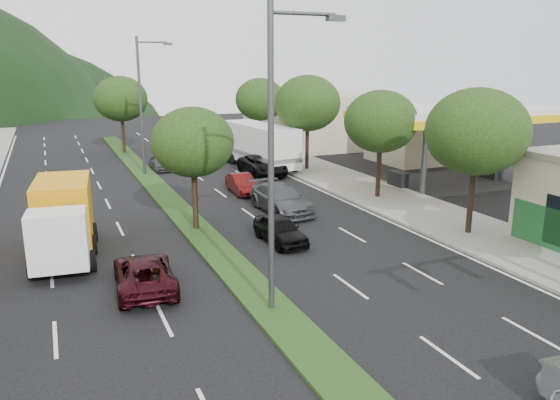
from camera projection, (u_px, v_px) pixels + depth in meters
name	position (u px, v px, depth m)	size (l,w,h in m)	color
sidewalk_right	(344.00, 181.00, 38.39)	(5.00, 90.00, 0.15)	gray
median	(158.00, 188.00, 36.30)	(1.60, 56.00, 0.12)	#203E16
gas_canopy	(452.00, 116.00, 37.08)	(12.20, 8.20, 5.25)	silver
bldg_right_far	(313.00, 117.00, 57.39)	(10.00, 16.00, 5.20)	#C0B299
tree_r_b	(477.00, 132.00, 25.40)	(4.80, 4.80, 6.94)	black
tree_r_c	(381.00, 122.00, 32.60)	(4.40, 4.40, 6.48)	black
tree_r_d	(308.00, 103.00, 41.41)	(5.00, 5.00, 7.17)	black
tree_r_e	(260.00, 99.00, 50.40)	(4.60, 4.60, 6.71)	black
tree_med_near	(193.00, 142.00, 26.32)	(4.00, 4.00, 6.02)	black
tree_med_far	(121.00, 99.00, 49.36)	(4.80, 4.80, 6.94)	black
streetlight_near	(277.00, 147.00, 17.20)	(2.60, 0.25, 10.00)	#47494C
streetlight_mid	(143.00, 100.00, 39.49)	(2.60, 0.25, 10.00)	#47494C
suv_maroon	(144.00, 273.00, 20.07)	(2.07, 4.48, 1.25)	black
car_queue_a	(280.00, 230.00, 25.30)	(1.50, 3.73, 1.27)	black
car_queue_b	(281.00, 199.00, 30.57)	(2.11, 5.20, 1.51)	#4A4A4F
car_queue_c	(242.00, 184.00, 35.06)	(1.30, 3.72, 1.23)	#510E0D
car_queue_d	(263.00, 165.00, 40.79)	(2.45, 5.30, 1.47)	black
car_queue_e	(160.00, 162.00, 42.74)	(1.41, 3.50, 1.19)	#4B4B50
car_queue_f	(191.00, 149.00, 48.59)	(1.93, 4.74, 1.38)	black
box_truck	(63.00, 221.00, 23.50)	(3.04, 6.68, 3.20)	white
motorhome	(259.00, 145.00, 43.31)	(3.64, 9.22, 3.45)	white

